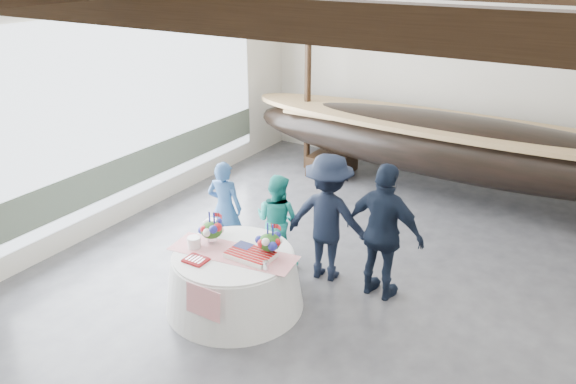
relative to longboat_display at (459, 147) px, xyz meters
The scene contains 11 objects.
floor 4.79m from the longboat_display, 87.85° to the right, with size 10.00×12.00×0.01m, color #3D3D42.
wall_back 1.79m from the longboat_display, 82.50° to the left, with size 10.00×0.02×4.50m, color silver.
wall_left 6.82m from the longboat_display, 135.95° to the right, with size 0.02×12.00×4.50m, color silver.
open_bay 6.07m from the longboat_display, 142.46° to the right, with size 0.03×7.00×3.20m.
longboat_display is the anchor object (origin of this frame).
banquet_table 5.41m from the longboat_display, 106.45° to the right, with size 1.89×1.89×0.81m.
tabletop_items 5.27m from the longboat_display, 106.82° to the right, with size 1.81×0.95×0.40m.
guest_woman_blue 4.75m from the longboat_display, 122.25° to the right, with size 0.57×0.37×1.55m, color navy.
guest_woman_teal 4.22m from the longboat_display, 112.86° to the right, with size 0.72×0.56×1.47m, color teal.
guest_man_left 3.89m from the longboat_display, 101.80° to the right, with size 1.24×0.72×1.93m, color black.
guest_man_right 3.87m from the longboat_display, 88.67° to the right, with size 1.16×0.48×1.98m, color black.
Camera 1 is at (2.34, -5.65, 4.53)m, focal length 35.00 mm.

